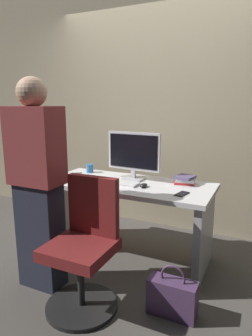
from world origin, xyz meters
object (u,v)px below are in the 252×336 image
Objects in this scene: desk at (128,205)px; cell_phone at (182,194)px; office_chair at (84,250)px; keyboard at (116,182)px; mouse at (144,185)px; book_stack at (185,180)px; person_at_desk at (38,185)px; cup_by_monitor at (90,168)px; handbag at (172,297)px; cup_near_keyboard at (78,177)px; monitor at (134,153)px.

cell_phone reaches higher than desk.
desk is at bearing 91.40° from office_chair.
office_chair reaches higher than keyboard.
book_stack is at bearing 41.25° from mouse.
desk is 0.90m from person_at_desk.
handbag is at bearing -35.44° from cup_by_monitor.
desk is at bearing 24.12° from cup_near_keyboard.
office_chair is 4.67× the size of book_stack.
cup_by_monitor reaches higher than book_stack.
person_at_desk reaches higher than cup_by_monitor.
desk is 0.79m from office_chair.
cell_phone is (0.96, 0.05, -0.05)m from cup_near_keyboard.
desk is at bearing 157.07° from mouse.
handbag is at bearing -51.09° from mouse.
person_at_desk is 0.94m from cup_by_monitor.
cell_phone is at bearing -17.53° from cup_by_monitor.
cup_near_keyboard is at bearing 157.21° from handbag.
keyboard is at bearing -143.18° from desk.
keyboard is 0.53m from cup_by_monitor.
monitor is at bearing 63.57° from person_at_desk.
handbag is (0.63, -0.63, -0.38)m from desk.
person_at_desk reaches higher than cell_phone.
keyboard reaches higher than handbag.
book_stack reaches higher than keyboard.
office_chair is 0.61m from person_at_desk.
person_at_desk is 8.14× the size of book_stack.
book_stack is (0.30, 0.26, 0.02)m from mouse.
cup_by_monitor is at bearing 150.36° from keyboard.
person_at_desk is 15.71× the size of cup_near_keyboard.
office_chair is 1.12m from book_stack.
monitor is 2.69× the size of book_stack.
cup_near_keyboard is (-0.33, -0.12, 0.04)m from keyboard.
book_stack is at bearing 6.22° from monitor.
office_chair is 9.01× the size of cup_near_keyboard.
cup_by_monitor reaches higher than cell_phone.
desk is at bearing 59.23° from person_at_desk.
cell_phone is (0.06, -0.32, -0.04)m from book_stack.
mouse is (0.28, -0.01, 0.01)m from keyboard.
handbag is at bearing -67.76° from cell_phone.
handbag is (0.61, 0.15, -0.29)m from office_chair.
desk is 0.26m from keyboard.
office_chair is 0.57× the size of person_at_desk.
office_chair is at bearing -60.32° from cup_by_monitor.
keyboard is at bearing -113.64° from monitor.
handbag is (0.09, -0.49, -0.60)m from cell_phone.
cup_near_keyboard reaches higher than mouse.
handbag is at bearing 14.20° from office_chair.
cell_phone is 0.78m from handbag.
keyboard is at bearing -173.79° from cell_phone.
cell_phone is (0.54, -0.14, 0.22)m from desk.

